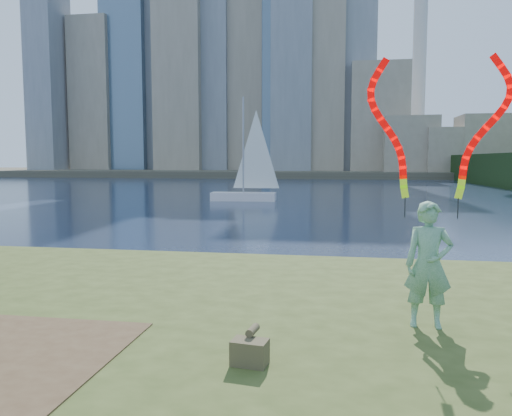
# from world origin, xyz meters

# --- Properties ---
(ground) EXTENTS (320.00, 320.00, 0.00)m
(ground) POSITION_xyz_m (0.00, 0.00, 0.00)
(ground) COLOR #17233B
(ground) RESTS_ON ground
(grassy_knoll) EXTENTS (20.00, 18.00, 0.80)m
(grassy_knoll) POSITION_xyz_m (0.00, -2.30, 0.34)
(grassy_knoll) COLOR #364518
(grassy_knoll) RESTS_ON ground
(far_shore) EXTENTS (320.00, 40.00, 1.20)m
(far_shore) POSITION_xyz_m (0.00, 95.00, 0.60)
(far_shore) COLOR #484335
(far_shore) RESTS_ON ground
(woman_with_ribbons) EXTENTS (2.13, 0.47, 4.18)m
(woman_with_ribbons) POSITION_xyz_m (3.36, -1.08, 2.19)
(woman_with_ribbons) COLOR #166530
(woman_with_ribbons) RESTS_ON grassy_knoll
(canvas_bag) EXTENTS (0.45, 0.51, 0.40)m
(canvas_bag) POSITION_xyz_m (1.06, -2.86, 0.96)
(canvas_bag) COLOR brown
(canvas_bag) RESTS_ON grassy_knoll
(sailboat) EXTENTS (5.39, 1.86, 8.13)m
(sailboat) POSITION_xyz_m (-5.14, 30.04, 1.40)
(sailboat) COLOR white
(sailboat) RESTS_ON ground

